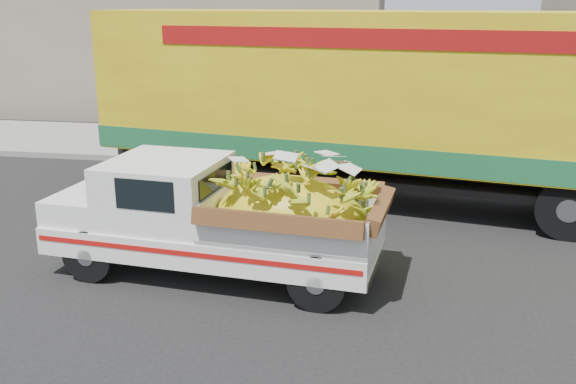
# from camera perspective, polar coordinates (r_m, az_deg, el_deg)

# --- Properties ---
(ground) EXTENTS (100.00, 100.00, 0.00)m
(ground) POSITION_cam_1_polar(r_m,az_deg,el_deg) (9.58, -1.46, -7.95)
(ground) COLOR black
(ground) RESTS_ON ground
(curb) EXTENTS (60.00, 0.25, 0.15)m
(curb) POSITION_cam_1_polar(r_m,az_deg,el_deg) (15.83, 3.27, 2.31)
(curb) COLOR gray
(curb) RESTS_ON ground
(sidewalk) EXTENTS (60.00, 4.00, 0.14)m
(sidewalk) POSITION_cam_1_polar(r_m,az_deg,el_deg) (17.87, 4.06, 3.94)
(sidewalk) COLOR gray
(sidewalk) RESTS_ON ground
(building_left) EXTENTS (18.00, 6.00, 5.00)m
(building_left) POSITION_cam_1_polar(r_m,az_deg,el_deg) (25.24, -13.18, 12.84)
(building_left) COLOR gray
(building_left) RESTS_ON ground
(pickup_truck) EXTENTS (5.07, 2.30, 1.72)m
(pickup_truck) POSITION_cam_1_polar(r_m,az_deg,el_deg) (9.47, -4.45, -2.27)
(pickup_truck) COLOR black
(pickup_truck) RESTS_ON ground
(semi_trailer) EXTENTS (12.08, 4.65, 3.80)m
(semi_trailer) POSITION_cam_1_polar(r_m,az_deg,el_deg) (12.93, 8.69, 8.16)
(semi_trailer) COLOR black
(semi_trailer) RESTS_ON ground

